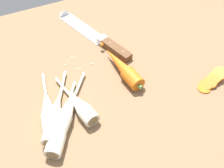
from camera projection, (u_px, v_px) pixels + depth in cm
name	position (u px, v px, depth cm)	size (l,w,h in cm)	color
ground_plane	(109.00, 87.00, 80.46)	(120.00, 90.00, 4.00)	brown
chefs_knife	(90.00, 33.00, 92.51)	(14.13, 34.00, 4.18)	silver
whole_carrot	(123.00, 68.00, 79.84)	(6.06, 21.20, 4.20)	orange
parsnip_front	(55.00, 116.00, 69.10)	(12.99, 21.94, 4.00)	silver
parsnip_mid_left	(67.00, 111.00, 70.21)	(14.92, 17.86, 4.00)	silver
parsnip_mid_right	(80.00, 106.00, 71.22)	(6.25, 18.70, 4.00)	silver
parsnip_back	(48.00, 109.00, 70.47)	(6.04, 19.78, 4.00)	silver
parsnip_outer	(60.00, 127.00, 66.97)	(14.31, 20.40, 4.00)	silver
carrot_slice_stack	(212.00, 80.00, 78.20)	(10.00, 5.69, 3.53)	orange
mince_crumbs	(91.00, 60.00, 84.59)	(17.03, 6.87, 0.73)	beige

